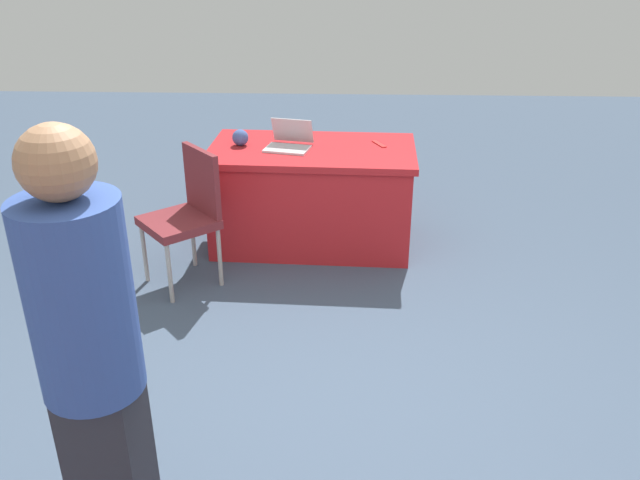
% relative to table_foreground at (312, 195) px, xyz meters
% --- Properties ---
extents(ground_plane, '(14.40, 14.40, 0.00)m').
position_rel_table_foreground_xyz_m(ground_plane, '(-0.22, 2.12, -0.39)').
color(ground_plane, '#3D4C60').
extents(table_foreground, '(1.59, 0.94, 0.77)m').
position_rel_table_foreground_xyz_m(table_foreground, '(0.00, 0.00, 0.00)').
color(table_foreground, '#AD1E23').
rests_on(table_foreground, ground).
extents(chair_by_pillar, '(0.62, 0.62, 0.95)m').
position_rel_table_foreground_xyz_m(chair_by_pillar, '(0.82, 0.68, 0.15)').
color(chair_by_pillar, '#9E9993').
rests_on(chair_by_pillar, ground).
extents(person_presenter, '(0.39, 0.39, 1.79)m').
position_rel_table_foreground_xyz_m(person_presenter, '(0.59, 2.99, 0.61)').
color(person_presenter, '#26262D').
rests_on(person_presenter, ground).
extents(laptop_silver, '(0.37, 0.35, 0.21)m').
position_rel_table_foreground_xyz_m(laptop_silver, '(0.17, 0.02, 0.42)').
color(laptop_silver, silver).
rests_on(laptop_silver, table_foreground).
extents(yarn_ball, '(0.12, 0.12, 0.12)m').
position_rel_table_foreground_xyz_m(yarn_ball, '(0.54, -0.04, 0.45)').
color(yarn_ball, '#3F5999').
rests_on(yarn_ball, table_foreground).
extents(scissors_red, '(0.11, 0.18, 0.01)m').
position_rel_table_foreground_xyz_m(scissors_red, '(-0.51, -0.10, 0.39)').
color(scissors_red, red).
rests_on(scissors_red, table_foreground).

